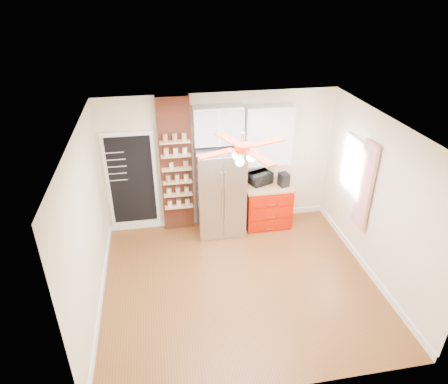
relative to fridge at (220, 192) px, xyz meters
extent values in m
plane|color=brown|center=(0.05, -1.63, -0.88)|extent=(4.50, 4.50, 0.00)
plane|color=white|center=(0.05, -1.63, 1.83)|extent=(4.50, 4.50, 0.00)
cube|color=beige|center=(0.05, 0.37, 0.48)|extent=(4.50, 0.02, 2.70)
cube|color=beige|center=(0.05, -3.63, 0.48)|extent=(4.50, 0.02, 2.70)
cube|color=beige|center=(-2.20, -1.63, 0.48)|extent=(0.02, 4.00, 2.70)
cube|color=beige|center=(2.30, -1.63, 0.48)|extent=(0.02, 4.00, 2.70)
cube|color=white|center=(-1.65, 0.34, 0.23)|extent=(0.95, 0.04, 1.95)
cube|color=black|center=(-1.65, 0.32, 0.23)|extent=(0.82, 0.02, 1.78)
cube|color=brown|center=(-0.80, 0.29, 0.48)|extent=(0.60, 0.16, 2.70)
cube|color=#A3A3A8|center=(0.00, 0.00, 0.00)|extent=(0.90, 0.70, 1.75)
cube|color=white|center=(0.00, 0.20, 1.27)|extent=(0.90, 0.35, 0.70)
cube|color=#B81300|center=(0.97, 0.05, -0.45)|extent=(0.90, 0.60, 0.86)
cube|color=tan|center=(0.97, 0.05, 0.01)|extent=(0.94, 0.64, 0.04)
cube|color=white|center=(0.97, 0.22, 1.00)|extent=(0.90, 0.30, 1.15)
cube|color=white|center=(2.28, -0.73, 0.68)|extent=(0.04, 0.75, 1.05)
cube|color=red|center=(2.23, -1.28, 0.57)|extent=(0.06, 0.40, 1.55)
cylinder|color=silver|center=(0.05, -1.63, 1.68)|extent=(0.05, 0.05, 0.20)
cylinder|color=red|center=(0.05, -1.63, 1.56)|extent=(0.24, 0.24, 0.10)
sphere|color=white|center=(0.05, -1.63, 1.40)|extent=(0.13, 0.13, 0.13)
imported|color=black|center=(0.83, 0.15, 0.14)|extent=(0.51, 0.44, 0.24)
cube|color=black|center=(1.26, -0.02, 0.16)|extent=(0.21, 0.23, 0.27)
cylinder|color=#B10927|center=(1.34, -0.02, 0.09)|extent=(0.13, 0.13, 0.13)
cylinder|color=#B61F0A|center=(1.32, 0.03, 0.10)|extent=(0.12, 0.12, 0.14)
cylinder|color=beige|center=(-0.89, 0.17, 0.56)|extent=(0.10, 0.10, 0.12)
cylinder|color=#95754B|center=(-0.62, 0.16, 0.56)|extent=(0.12, 0.12, 0.13)
camera|label=1|loc=(-1.11, -6.66, 3.64)|focal=32.00mm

